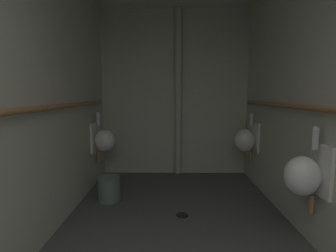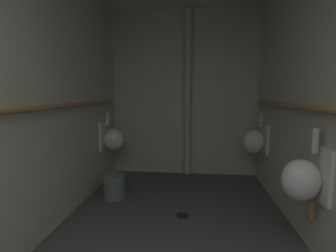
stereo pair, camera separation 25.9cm
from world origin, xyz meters
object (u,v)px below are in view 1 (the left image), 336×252
at_px(urinal_right_far, 246,140).
at_px(urinal_left_mid, 103,140).
at_px(waste_bin, 109,189).
at_px(standpipe_back_wall, 178,94).
at_px(floor_drain, 182,215).
at_px(urinal_right_mid, 304,175).

bearing_deg(urinal_right_far, urinal_left_mid, -178.68).
bearing_deg(waste_bin, standpipe_back_wall, 48.96).
bearing_deg(floor_drain, urinal_right_mid, -31.29).
height_order(urinal_left_mid, urinal_right_mid, same).
relative_size(urinal_left_mid, waste_bin, 2.43).
bearing_deg(urinal_right_far, floor_drain, -134.73).
bearing_deg(urinal_left_mid, urinal_right_far, 1.32).
distance_m(urinal_left_mid, waste_bin, 0.81).
relative_size(urinal_right_far, standpipe_back_wall, 0.28).
bearing_deg(waste_bin, urinal_right_far, 17.85).
xyz_separation_m(urinal_right_far, standpipe_back_wall, (-1.00, 0.43, 0.68)).
bearing_deg(floor_drain, standpipe_back_wall, 90.14).
distance_m(urinal_right_far, waste_bin, 2.09).
height_order(floor_drain, waste_bin, waste_bin).
bearing_deg(urinal_left_mid, waste_bin, -69.65).
distance_m(urinal_right_mid, standpipe_back_wall, 2.38).
bearing_deg(waste_bin, floor_drain, -23.15).
height_order(urinal_left_mid, floor_drain, urinal_left_mid).
relative_size(urinal_left_mid, urinal_right_mid, 1.00).
relative_size(urinal_left_mid, standpipe_back_wall, 0.28).
bearing_deg(standpipe_back_wall, urinal_right_far, -23.31).
bearing_deg(urinal_right_far, urinal_right_mid, -90.00).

